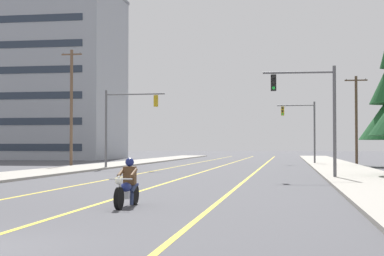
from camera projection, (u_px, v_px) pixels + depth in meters
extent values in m
cube|color=yellow|center=(222.00, 166.00, 55.11)|extent=(0.16, 100.00, 0.01)
cube|color=yellow|center=(182.00, 166.00, 55.68)|extent=(0.16, 100.00, 0.01)
cube|color=yellow|center=(263.00, 166.00, 54.54)|extent=(0.16, 100.00, 0.01)
cube|color=#9E998E|center=(340.00, 168.00, 48.61)|extent=(4.40, 110.00, 0.14)
cube|color=#9E998E|center=(97.00, 166.00, 51.75)|extent=(4.40, 110.00, 0.14)
cylinder|color=black|center=(119.00, 198.00, 17.41)|extent=(0.14, 0.64, 0.64)
cylinder|color=black|center=(134.00, 194.00, 18.93)|extent=(0.14, 0.64, 0.64)
cylinder|color=silver|center=(120.00, 187.00, 17.52)|extent=(0.08, 0.33, 0.68)
sphere|color=white|center=(118.00, 181.00, 17.37)|extent=(0.20, 0.20, 0.20)
cylinder|color=silver|center=(121.00, 179.00, 17.57)|extent=(0.70, 0.07, 0.04)
ellipsoid|color=navy|center=(126.00, 187.00, 18.06)|extent=(0.34, 0.57, 0.28)
cube|color=silver|center=(127.00, 195.00, 18.17)|extent=(0.26, 0.45, 0.24)
cube|color=black|center=(130.00, 188.00, 18.49)|extent=(0.30, 0.53, 0.12)
cube|color=navy|center=(134.00, 185.00, 18.89)|extent=(0.21, 0.37, 0.08)
cylinder|color=silver|center=(126.00, 196.00, 18.59)|extent=(0.10, 0.55, 0.08)
cube|color=brown|center=(130.00, 176.00, 18.46)|extent=(0.37, 0.25, 0.56)
sphere|color=navy|center=(130.00, 162.00, 18.45)|extent=(0.26, 0.26, 0.26)
cylinder|color=navy|center=(133.00, 189.00, 18.29)|extent=(0.16, 0.44, 0.30)
cylinder|color=navy|center=(132.00, 199.00, 18.10)|extent=(0.12, 0.16, 0.35)
cylinder|color=brown|center=(134.00, 173.00, 18.17)|extent=(0.12, 0.53, 0.27)
cylinder|color=navy|center=(124.00, 188.00, 18.34)|extent=(0.16, 0.44, 0.30)
cylinder|color=navy|center=(121.00, 199.00, 18.16)|extent=(0.12, 0.16, 0.35)
cylinder|color=brown|center=(121.00, 173.00, 18.25)|extent=(0.12, 0.53, 0.27)
cylinder|color=#56565B|center=(335.00, 122.00, 33.20)|extent=(0.18, 0.18, 6.20)
cylinder|color=#56565B|center=(298.00, 73.00, 33.48)|extent=(3.88, 0.31, 0.11)
cube|color=black|center=(273.00, 83.00, 33.60)|extent=(0.31, 0.26, 0.90)
sphere|color=black|center=(274.00, 77.00, 33.46)|extent=(0.18, 0.18, 0.18)
sphere|color=black|center=(274.00, 82.00, 33.45)|extent=(0.18, 0.18, 0.18)
sphere|color=green|center=(274.00, 88.00, 33.44)|extent=(0.18, 0.18, 0.18)
cylinder|color=#56565B|center=(106.00, 130.00, 48.00)|extent=(0.18, 0.18, 6.20)
cylinder|color=#56565B|center=(135.00, 94.00, 47.58)|extent=(4.79, 0.38, 0.11)
cube|color=#B79319|center=(156.00, 101.00, 47.21)|extent=(0.31, 0.26, 0.90)
sphere|color=black|center=(156.00, 97.00, 47.37)|extent=(0.18, 0.18, 0.18)
sphere|color=black|center=(156.00, 101.00, 47.36)|extent=(0.18, 0.18, 0.18)
sphere|color=green|center=(156.00, 105.00, 47.35)|extent=(0.18, 0.18, 0.18)
cylinder|color=#56565B|center=(315.00, 133.00, 60.28)|extent=(0.18, 0.18, 6.20)
cylinder|color=#56565B|center=(296.00, 105.00, 60.75)|extent=(3.67, 0.33, 0.11)
cube|color=#B79319|center=(283.00, 111.00, 61.01)|extent=(0.31, 0.26, 0.90)
sphere|color=black|center=(283.00, 108.00, 60.86)|extent=(0.18, 0.18, 0.18)
sphere|color=black|center=(283.00, 111.00, 60.85)|extent=(0.18, 0.18, 0.18)
sphere|color=green|center=(283.00, 114.00, 60.85)|extent=(0.18, 0.18, 0.18)
cylinder|color=brown|center=(71.00, 108.00, 53.31)|extent=(0.26, 0.26, 10.24)
cube|color=brown|center=(72.00, 54.00, 53.45)|extent=(1.84, 0.12, 0.12)
cylinder|color=slate|center=(63.00, 53.00, 53.57)|extent=(0.08, 0.08, 0.12)
cylinder|color=slate|center=(80.00, 53.00, 53.33)|extent=(0.08, 0.08, 0.12)
cylinder|color=#4C3828|center=(356.00, 120.00, 58.83)|extent=(0.26, 0.26, 8.56)
cube|color=#4C3828|center=(356.00, 80.00, 58.95)|extent=(2.16, 0.12, 0.12)
cylinder|color=slate|center=(346.00, 79.00, 59.09)|extent=(0.08, 0.08, 0.12)
cylinder|color=slate|center=(366.00, 79.00, 58.81)|extent=(0.08, 0.08, 0.12)
cube|color=#999EA8|center=(35.00, 77.00, 84.76)|extent=(22.60, 15.33, 22.80)
cube|color=#283342|center=(10.00, 147.00, 76.87)|extent=(18.98, 0.06, 0.90)
cube|color=#283342|center=(10.00, 122.00, 76.97)|extent=(18.98, 0.06, 0.90)
cube|color=#283342|center=(10.00, 96.00, 77.06)|extent=(18.98, 0.06, 0.90)
cube|color=#283342|center=(10.00, 70.00, 77.16)|extent=(18.98, 0.06, 0.90)
cube|color=#283342|center=(11.00, 45.00, 77.25)|extent=(18.98, 0.06, 0.90)
cube|color=#283342|center=(11.00, 19.00, 77.35)|extent=(18.98, 0.06, 0.90)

